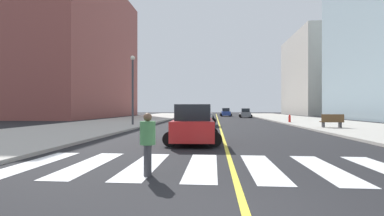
% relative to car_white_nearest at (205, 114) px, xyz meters
% --- Properties ---
extents(sidewalk_kerb_east, '(10.00, 120.00, 0.15)m').
position_rel_car_white_nearest_xyz_m(sidewalk_kerb_east, '(14.20, -18.60, -0.84)').
color(sidewalk_kerb_east, '#B2ADA3').
rests_on(sidewalk_kerb_east, ground).
extents(sidewalk_kerb_west, '(10.00, 120.00, 0.15)m').
position_rel_car_white_nearest_xyz_m(sidewalk_kerb_west, '(-10.20, -18.60, -0.84)').
color(sidewalk_kerb_west, '#B2ADA3').
rests_on(sidewalk_kerb_west, ground).
extents(crosswalk_paint, '(13.50, 4.00, 0.01)m').
position_rel_car_white_nearest_xyz_m(crosswalk_paint, '(2.00, -34.60, -0.91)').
color(crosswalk_paint, silver).
rests_on(crosswalk_paint, ground).
extents(lane_divider_paint, '(0.16, 80.00, 0.01)m').
position_rel_car_white_nearest_xyz_m(lane_divider_paint, '(2.00, 1.40, -0.91)').
color(lane_divider_paint, yellow).
rests_on(lane_divider_paint, ground).
extents(parking_garage_concrete, '(18.00, 24.00, 21.18)m').
position_rel_car_white_nearest_xyz_m(parking_garage_concrete, '(31.18, 30.53, 9.67)').
color(parking_garage_concrete, '#B2ADA3').
rests_on(parking_garage_concrete, ground).
extents(low_rise_brick_west, '(16.00, 32.00, 26.48)m').
position_rel_car_white_nearest_xyz_m(low_rise_brick_west, '(-26.19, 8.60, 12.32)').
color(low_rise_brick_west, brown).
rests_on(low_rise_brick_west, ground).
extents(car_white_nearest, '(2.80, 4.44, 1.97)m').
position_rel_car_white_nearest_xyz_m(car_white_nearest, '(0.00, 0.00, 0.00)').
color(car_white_nearest, silver).
rests_on(car_white_nearest, ground).
extents(car_red_second, '(2.89, 4.49, 1.97)m').
position_rel_car_white_nearest_xyz_m(car_red_second, '(0.39, -29.21, 0.00)').
color(car_red_second, red).
rests_on(car_red_second, ground).
extents(car_gray_third, '(2.52, 3.93, 1.72)m').
position_rel_car_white_nearest_xyz_m(car_gray_third, '(7.28, 8.05, -0.12)').
color(car_gray_third, slate).
rests_on(car_gray_third, ground).
extents(car_silver_fourth, '(3.00, 4.74, 2.10)m').
position_rel_car_white_nearest_xyz_m(car_silver_fourth, '(0.16, -15.47, 0.06)').
color(car_silver_fourth, '#B7B7BC').
rests_on(car_silver_fourth, ground).
extents(car_blue_fifth, '(2.55, 4.03, 1.78)m').
position_rel_car_white_nearest_xyz_m(car_blue_fifth, '(3.94, 15.59, -0.09)').
color(car_blue_fifth, '#2D479E').
rests_on(car_blue_fifth, ground).
extents(park_bench, '(1.82, 0.61, 1.12)m').
position_rel_car_white_nearest_xyz_m(park_bench, '(11.35, -19.31, -0.23)').
color(park_bench, brown).
rests_on(park_bench, sidewalk_kerb_east).
extents(pedestrian_crossing, '(0.41, 0.41, 1.66)m').
position_rel_car_white_nearest_xyz_m(pedestrian_crossing, '(-0.29, -35.84, -0.00)').
color(pedestrian_crossing, '#38383D').
rests_on(pedestrian_crossing, ground).
extents(fire_hydrant, '(0.26, 0.26, 0.89)m').
position_rel_car_white_nearest_xyz_m(fire_hydrant, '(10.18, -10.86, -0.34)').
color(fire_hydrant, red).
rests_on(fire_hydrant, sidewalk_kerb_east).
extents(street_lamp, '(0.44, 0.44, 6.87)m').
position_rel_car_white_nearest_xyz_m(street_lamp, '(-6.65, -16.62, 3.32)').
color(street_lamp, '#38383D').
rests_on(street_lamp, sidewalk_kerb_west).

